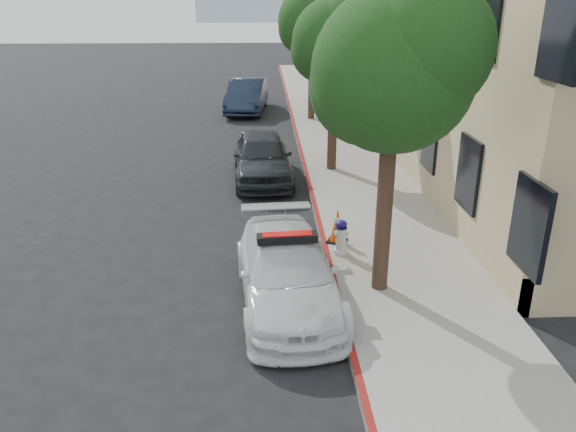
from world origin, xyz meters
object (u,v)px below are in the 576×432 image
(police_car, at_px, (287,272))
(parked_car_far, at_px, (247,96))
(fire_hydrant, at_px, (341,237))
(traffic_cone, at_px, (337,226))
(parked_car_mid, at_px, (262,157))

(police_car, xyz_separation_m, parked_car_far, (-1.19, 18.71, 0.15))
(fire_hydrant, relative_size, traffic_cone, 0.98)
(police_car, relative_size, parked_car_far, 0.93)
(police_car, height_order, traffic_cone, police_car)
(parked_car_far, bearing_deg, traffic_cone, -75.80)
(police_car, relative_size, traffic_cone, 5.68)
(parked_car_far, distance_m, fire_hydrant, 17.09)
(parked_car_far, relative_size, fire_hydrant, 6.20)
(police_car, height_order, fire_hydrant, police_car)
(parked_car_mid, xyz_separation_m, fire_hydrant, (1.70, -5.84, -0.21))
(fire_hydrant, bearing_deg, police_car, -114.16)
(traffic_cone, bearing_deg, fire_hydrant, -90.00)
(police_car, relative_size, parked_car_mid, 1.03)
(police_car, distance_m, traffic_cone, 2.73)
(parked_car_mid, relative_size, traffic_cone, 5.50)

